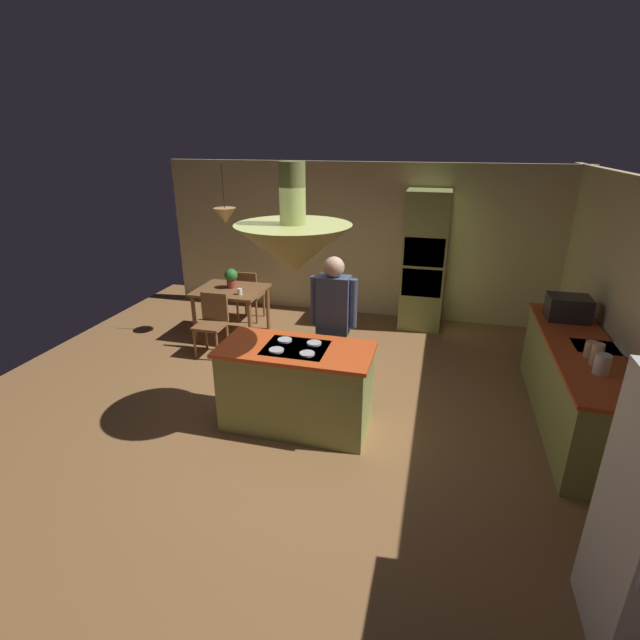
{
  "coord_description": "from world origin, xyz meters",
  "views": [
    {
      "loc": [
        1.34,
        -4.34,
        2.92
      ],
      "look_at": [
        0.1,
        0.4,
        1.0
      ],
      "focal_mm": 26.33,
      "sensor_mm": 36.0,
      "label": 1
    }
  ],
  "objects_px": {
    "dining_table": "(231,296)",
    "chair_by_back_wall": "(248,292)",
    "canister_flour": "(602,364)",
    "oven_tower": "(424,261)",
    "cup_on_table": "(240,292)",
    "person_at_island": "(333,320)",
    "chair_facing_island": "(212,320)",
    "kitchen_island": "(296,387)",
    "canister_tea": "(591,349)",
    "canister_sugar": "(597,355)",
    "potted_plant_on_table": "(231,277)",
    "microwave_on_counter": "(568,308)"
  },
  "relations": [
    {
      "from": "dining_table",
      "to": "chair_by_back_wall",
      "type": "xyz_separation_m",
      "value": [
        0.0,
        0.65,
        -0.15
      ]
    },
    {
      "from": "canister_flour",
      "to": "chair_by_back_wall",
      "type": "bearing_deg",
      "value": 150.32
    },
    {
      "from": "oven_tower",
      "to": "cup_on_table",
      "type": "relative_size",
      "value": 24.2
    },
    {
      "from": "person_at_island",
      "to": "cup_on_table",
      "type": "relative_size",
      "value": 19.12
    },
    {
      "from": "cup_on_table",
      "to": "canister_flour",
      "type": "xyz_separation_m",
      "value": [
        4.29,
        -1.72,
        0.2
      ]
    },
    {
      "from": "chair_facing_island",
      "to": "chair_by_back_wall",
      "type": "xyz_separation_m",
      "value": [
        0.0,
        1.3,
        0.0
      ]
    },
    {
      "from": "chair_facing_island",
      "to": "kitchen_island",
      "type": "bearing_deg",
      "value": -40.49
    },
    {
      "from": "canister_flour",
      "to": "canister_tea",
      "type": "relative_size",
      "value": 1.19
    },
    {
      "from": "chair_by_back_wall",
      "to": "canister_sugar",
      "type": "relative_size",
      "value": 4.03
    },
    {
      "from": "kitchen_island",
      "to": "oven_tower",
      "type": "xyz_separation_m",
      "value": [
        1.1,
        3.24,
        0.63
      ]
    },
    {
      "from": "chair_facing_island",
      "to": "canister_tea",
      "type": "distance_m",
      "value": 4.66
    },
    {
      "from": "dining_table",
      "to": "canister_sugar",
      "type": "bearing_deg",
      "value": -21.17
    },
    {
      "from": "canister_tea",
      "to": "chair_facing_island",
      "type": "bearing_deg",
      "value": 168.43
    },
    {
      "from": "kitchen_island",
      "to": "chair_facing_island",
      "type": "bearing_deg",
      "value": 139.51
    },
    {
      "from": "kitchen_island",
      "to": "canister_flour",
      "type": "height_order",
      "value": "canister_flour"
    },
    {
      "from": "person_at_island",
      "to": "chair_by_back_wall",
      "type": "bearing_deg",
      "value": 132.85
    },
    {
      "from": "cup_on_table",
      "to": "canister_tea",
      "type": "bearing_deg",
      "value": -17.64
    },
    {
      "from": "canister_sugar",
      "to": "person_at_island",
      "type": "bearing_deg",
      "value": 173.1
    },
    {
      "from": "kitchen_island",
      "to": "canister_tea",
      "type": "relative_size",
      "value": 10.09
    },
    {
      "from": "chair_by_back_wall",
      "to": "potted_plant_on_table",
      "type": "xyz_separation_m",
      "value": [
        -0.01,
        -0.58,
        0.42
      ]
    },
    {
      "from": "oven_tower",
      "to": "potted_plant_on_table",
      "type": "relative_size",
      "value": 7.26
    },
    {
      "from": "chair_by_back_wall",
      "to": "canister_flour",
      "type": "bearing_deg",
      "value": 150.32
    },
    {
      "from": "microwave_on_counter",
      "to": "dining_table",
      "type": "bearing_deg",
      "value": 173.29
    },
    {
      "from": "potted_plant_on_table",
      "to": "canister_flour",
      "type": "relative_size",
      "value": 1.6
    },
    {
      "from": "person_at_island",
      "to": "canister_flour",
      "type": "distance_m",
      "value": 2.65
    },
    {
      "from": "potted_plant_on_table",
      "to": "cup_on_table",
      "type": "distance_m",
      "value": 0.4
    },
    {
      "from": "chair_facing_island",
      "to": "potted_plant_on_table",
      "type": "relative_size",
      "value": 2.9
    },
    {
      "from": "potted_plant_on_table",
      "to": "chair_by_back_wall",
      "type": "bearing_deg",
      "value": 89.26
    },
    {
      "from": "person_at_island",
      "to": "canister_flour",
      "type": "height_order",
      "value": "person_at_island"
    },
    {
      "from": "person_at_island",
      "to": "cup_on_table",
      "type": "distance_m",
      "value": 2.1
    },
    {
      "from": "chair_by_back_wall",
      "to": "potted_plant_on_table",
      "type": "relative_size",
      "value": 2.9
    },
    {
      "from": "chair_by_back_wall",
      "to": "canister_flour",
      "type": "distance_m",
      "value": 5.25
    },
    {
      "from": "cup_on_table",
      "to": "canister_sugar",
      "type": "height_order",
      "value": "canister_sugar"
    },
    {
      "from": "dining_table",
      "to": "chair_by_back_wall",
      "type": "bearing_deg",
      "value": 90.0
    },
    {
      "from": "person_at_island",
      "to": "canister_sugar",
      "type": "height_order",
      "value": "person_at_island"
    },
    {
      "from": "dining_table",
      "to": "cup_on_table",
      "type": "height_order",
      "value": "cup_on_table"
    },
    {
      "from": "person_at_island",
      "to": "potted_plant_on_table",
      "type": "xyz_separation_m",
      "value": [
        -1.95,
        1.51,
        -0.06
      ]
    },
    {
      "from": "chair_by_back_wall",
      "to": "canister_tea",
      "type": "bearing_deg",
      "value": 153.87
    },
    {
      "from": "chair_facing_island",
      "to": "person_at_island",
      "type": "bearing_deg",
      "value": -22.28
    },
    {
      "from": "cup_on_table",
      "to": "microwave_on_counter",
      "type": "xyz_separation_m",
      "value": [
        4.29,
        -0.32,
        0.25
      ]
    },
    {
      "from": "oven_tower",
      "to": "chair_by_back_wall",
      "type": "distance_m",
      "value": 2.9
    },
    {
      "from": "kitchen_island",
      "to": "cup_on_table",
      "type": "bearing_deg",
      "value": 127.6
    },
    {
      "from": "kitchen_island",
      "to": "canister_sugar",
      "type": "height_order",
      "value": "canister_sugar"
    },
    {
      "from": "canister_flour",
      "to": "canister_sugar",
      "type": "bearing_deg",
      "value": 90.0
    },
    {
      "from": "canister_sugar",
      "to": "kitchen_island",
      "type": "bearing_deg",
      "value": -173.14
    },
    {
      "from": "cup_on_table",
      "to": "canister_sugar",
      "type": "distance_m",
      "value": 4.57
    },
    {
      "from": "oven_tower",
      "to": "microwave_on_counter",
      "type": "bearing_deg",
      "value": -43.95
    },
    {
      "from": "chair_facing_island",
      "to": "chair_by_back_wall",
      "type": "relative_size",
      "value": 1.0
    },
    {
      "from": "chair_facing_island",
      "to": "canister_sugar",
      "type": "distance_m",
      "value": 4.7
    },
    {
      "from": "canister_flour",
      "to": "person_at_island",
      "type": "bearing_deg",
      "value": 169.23
    }
  ]
}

